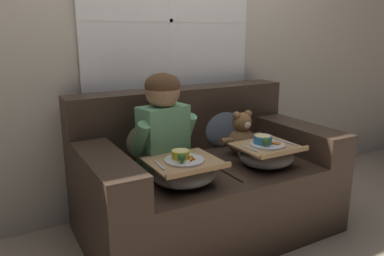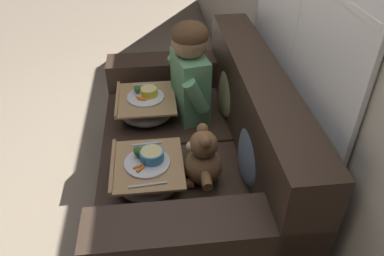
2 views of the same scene
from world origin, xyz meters
The scene contains 8 objects.
ground_plane centered at (0.00, 0.00, 0.00)m, with size 14.00×14.00×0.00m, color tan.
couch centered at (0.00, 0.06, 0.34)m, with size 1.62×0.96×0.92m.
throw_pillow_behind_child centered at (-0.29, 0.29, 0.66)m, with size 0.38×0.18×0.39m.
throw_pillow_behind_teddy centered at (0.29, 0.29, 0.66)m, with size 0.37×0.18×0.38m.
child_figure centered at (-0.29, 0.04, 0.80)m, with size 0.44×0.24×0.59m.
teddy_bear centered at (0.29, 0.04, 0.61)m, with size 0.33×0.23×0.31m.
lap_tray_child centered at (-0.29, -0.22, 0.55)m, with size 0.39×0.35×0.20m.
lap_tray_teddy centered at (0.29, -0.22, 0.55)m, with size 0.37×0.34×0.20m.
Camera 2 is at (1.63, -0.16, 1.79)m, focal length 35.00 mm.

